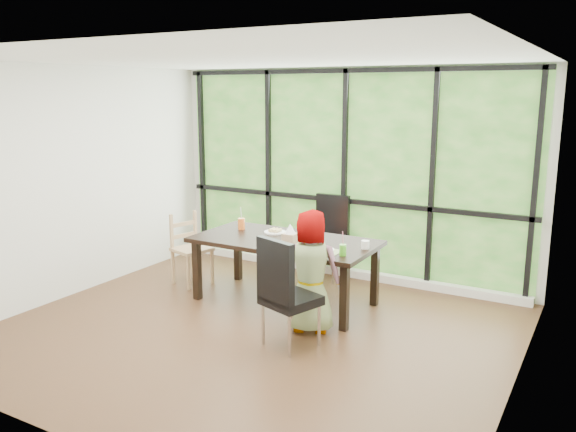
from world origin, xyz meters
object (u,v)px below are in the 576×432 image
object	(u,v)px
child_older	(309,271)
orange_cup	(241,224)
dining_table	(285,271)
chair_end_beech	(192,249)
white_mug	(365,245)
child_toddler	(310,251)
tissue_box	(290,239)
chair_window_leather	(326,238)
chair_interior_leather	(291,292)
green_cup	(343,250)
plate_near	(322,250)
plate_far	(275,232)

from	to	relation	value
child_older	orange_cup	world-z (taller)	child_older
dining_table	chair_end_beech	world-z (taller)	chair_end_beech
chair_end_beech	white_mug	world-z (taller)	chair_end_beech
child_toddler	tissue_box	distance (m)	0.88
chair_window_leather	child_older	distance (m)	1.73
chair_interior_leather	chair_end_beech	distance (m)	2.23
child_toddler	green_cup	bearing A→B (deg)	-46.18
plate_near	tissue_box	xyz separation A→B (m)	(-0.42, 0.06, 0.05)
chair_interior_leather	chair_end_beech	xyz separation A→B (m)	(-1.99, 1.00, -0.09)
white_mug	child_older	bearing A→B (deg)	-117.03
child_toddler	dining_table	bearing A→B (deg)	-89.12
child_older	plate_near	xyz separation A→B (m)	(-0.03, 0.36, 0.13)
chair_window_leather	chair_interior_leather	bearing A→B (deg)	-73.84
tissue_box	orange_cup	bearing A→B (deg)	159.32
white_mug	orange_cup	bearing A→B (deg)	176.80
orange_cup	chair_interior_leather	bearing A→B (deg)	-40.91
dining_table	plate_far	distance (m)	0.50
chair_interior_leather	plate_far	distance (m)	1.52
chair_end_beech	white_mug	bearing A→B (deg)	-71.85
plate_far	orange_cup	distance (m)	0.46
chair_interior_leather	white_mug	distance (m)	1.15
plate_far	white_mug	bearing A→B (deg)	-6.38
child_older	plate_far	distance (m)	1.18
child_older	green_cup	xyz separation A→B (m)	(0.24, 0.30, 0.18)
orange_cup	green_cup	world-z (taller)	orange_cup
plate_near	chair_interior_leather	bearing A→B (deg)	-85.39
child_toddler	white_mug	xyz separation A→B (m)	(0.95, -0.55, 0.33)
white_mug	tissue_box	xyz separation A→B (m)	(-0.79, -0.23, 0.02)
chair_interior_leather	green_cup	bearing A→B (deg)	-87.77
plate_far	white_mug	size ratio (longest dim) A/B	2.96
chair_window_leather	white_mug	world-z (taller)	chair_window_leather
child_toddler	orange_cup	distance (m)	0.91
plate_near	orange_cup	bearing A→B (deg)	163.08
plate_near	white_mug	world-z (taller)	white_mug
chair_end_beech	child_older	world-z (taller)	child_older
chair_end_beech	plate_far	bearing A→B (deg)	-62.77
child_older	chair_interior_leather	bearing A→B (deg)	73.87
plate_far	white_mug	distance (m)	1.21
plate_far	plate_near	world-z (taller)	same
chair_interior_leather	plate_far	xyz separation A→B (m)	(-0.90, 1.21, 0.22)
chair_end_beech	orange_cup	xyz separation A→B (m)	(0.64, 0.17, 0.37)
chair_interior_leather	plate_far	size ratio (longest dim) A/B	4.13
child_toddler	plate_near	xyz separation A→B (m)	(0.58, -0.85, 0.30)
white_mug	tissue_box	world-z (taller)	tissue_box
child_older	tissue_box	size ratio (longest dim) A/B	8.83
chair_interior_leather	child_older	size ratio (longest dim) A/B	0.86
dining_table	chair_end_beech	size ratio (longest dim) A/B	2.31
dining_table	plate_near	distance (m)	0.73
chair_window_leather	chair_end_beech	bearing A→B (deg)	-143.60
child_toddler	child_older	size ratio (longest dim) A/B	0.73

